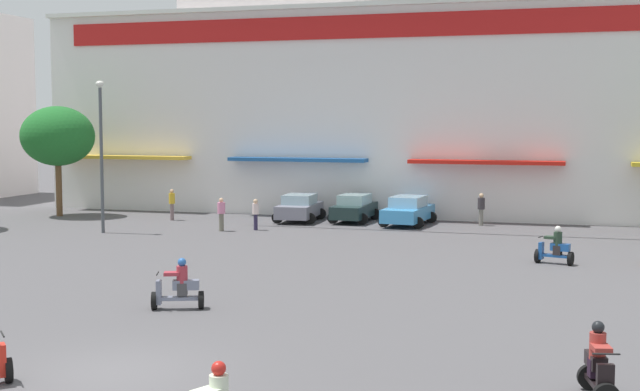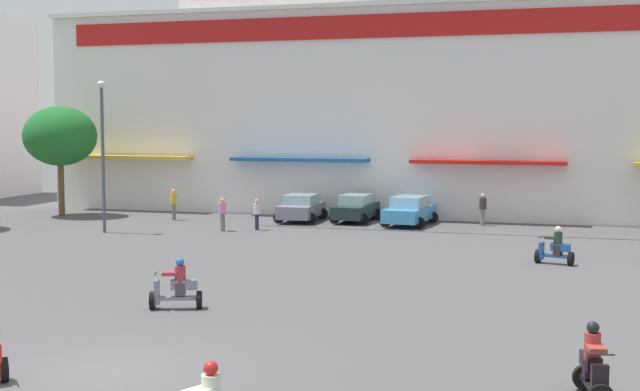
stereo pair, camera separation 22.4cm
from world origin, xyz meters
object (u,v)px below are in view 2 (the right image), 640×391
at_px(pedestrian_3, 483,207).
at_px(pedestrian_4, 223,212).
at_px(scooter_rider_1, 177,288).
at_px(scooter_rider_5, 593,368).
at_px(plaza_tree_0, 60,136).
at_px(pedestrian_2, 257,212).
at_px(pedestrian_0, 174,202).
at_px(streetlamp_near, 103,145).
at_px(parked_car_2, 410,211).
at_px(scooter_rider_4, 555,249).
at_px(parked_car_0, 301,208).
at_px(parked_car_1, 356,208).

xyz_separation_m(pedestrian_3, pedestrian_4, (-12.05, -5.83, -0.03)).
bearing_deg(scooter_rider_1, pedestrian_3, 73.88).
bearing_deg(scooter_rider_5, plaza_tree_0, 138.77).
xyz_separation_m(scooter_rider_5, pedestrian_3, (-4.98, 27.26, 0.32)).
bearing_deg(pedestrian_4, scooter_rider_5, -51.52).
bearing_deg(pedestrian_2, scooter_rider_5, -55.07).
xyz_separation_m(pedestrian_0, streetlamp_near, (-0.90, -5.67, 3.26)).
relative_size(scooter_rider_5, pedestrian_4, 0.94).
xyz_separation_m(scooter_rider_1, pedestrian_4, (-5.61, 16.44, 0.30)).
xyz_separation_m(pedestrian_0, pedestrian_2, (5.84, -2.61, -0.08)).
bearing_deg(scooter_rider_1, plaza_tree_0, 130.49).
relative_size(parked_car_2, pedestrian_3, 2.62).
distance_m(plaza_tree_0, pedestrian_0, 7.92).
xyz_separation_m(pedestrian_3, streetlamp_near, (-17.31, -8.05, 3.28)).
height_order(pedestrian_0, pedestrian_4, pedestrian_0).
relative_size(plaza_tree_0, scooter_rider_4, 4.20).
bearing_deg(parked_car_0, pedestrian_4, -116.37).
bearing_deg(pedestrian_3, scooter_rider_1, -106.12).
distance_m(scooter_rider_4, streetlamp_near, 21.73).
height_order(parked_car_1, pedestrian_3, pedestrian_3).
height_order(parked_car_1, pedestrian_2, pedestrian_2).
height_order(pedestrian_0, streetlamp_near, streetlamp_near).
bearing_deg(scooter_rider_4, streetlamp_near, 171.60).
height_order(scooter_rider_4, pedestrian_4, pedestrian_4).
height_order(scooter_rider_4, streetlamp_near, streetlamp_near).
xyz_separation_m(parked_car_0, parked_car_2, (5.92, 0.03, 0.02)).
distance_m(plaza_tree_0, scooter_rider_4, 29.04).
height_order(scooter_rider_1, streetlamp_near, streetlamp_near).
distance_m(scooter_rider_5, streetlamp_near, 29.65).
height_order(plaza_tree_0, pedestrian_0, plaza_tree_0).
distance_m(scooter_rider_4, pedestrian_2, 15.73).
relative_size(plaza_tree_0, streetlamp_near, 0.85).
relative_size(scooter_rider_4, pedestrian_0, 0.87).
distance_m(scooter_rider_5, pedestrian_4, 27.37).
xyz_separation_m(parked_car_1, pedestrian_3, (6.71, 0.19, 0.22)).
height_order(scooter_rider_1, pedestrian_2, pedestrian_2).
relative_size(parked_car_2, streetlamp_near, 0.60).
bearing_deg(parked_car_1, parked_car_0, -166.50).
xyz_separation_m(parked_car_0, pedestrian_0, (-6.82, -1.50, 0.24)).
bearing_deg(scooter_rider_5, scooter_rider_1, 156.42).
bearing_deg(parked_car_1, streetlamp_near, -143.45).
bearing_deg(parked_car_1, pedestrian_4, -133.41).
relative_size(pedestrian_3, streetlamp_near, 0.23).
distance_m(parked_car_1, pedestrian_4, 7.77).
xyz_separation_m(pedestrian_2, pedestrian_4, (-1.48, -0.85, 0.03)).
relative_size(parked_car_1, scooter_rider_5, 2.61).
xyz_separation_m(parked_car_2, scooter_rider_5, (8.65, -26.41, -0.12)).
height_order(parked_car_0, scooter_rider_1, scooter_rider_1).
bearing_deg(scooter_rider_5, pedestrian_0, 130.69).
xyz_separation_m(scooter_rider_5, streetlamp_near, (-22.29, 19.21, 3.60)).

